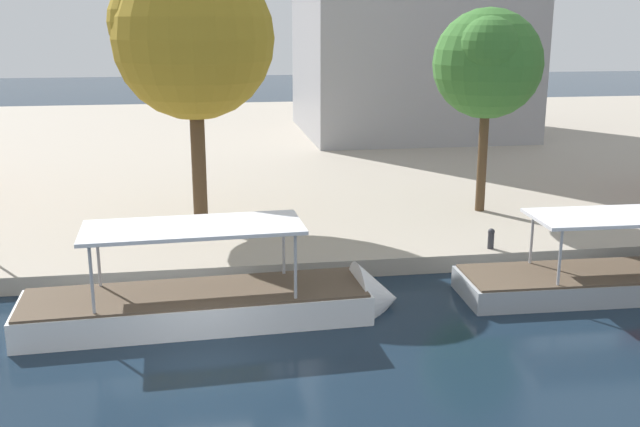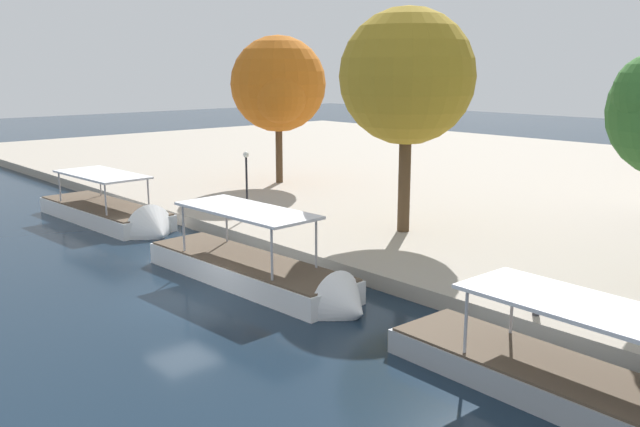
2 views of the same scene
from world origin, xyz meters
name	(u,v)px [view 1 (image 1 of 2)]	position (x,y,z in m)	size (l,w,h in m)	color
ground_plane	(208,369)	(0.00, 0.00, 0.00)	(220.00, 220.00, 0.00)	#142333
dock_promenade	(202,150)	(0.00, 34.31, 0.34)	(120.00, 55.00, 0.68)	#A39989
tour_boat_1	(229,306)	(0.74, 3.53, 0.44)	(12.37, 3.48, 4.28)	white
mooring_bollard_0	(491,238)	(11.18, 7.47, 1.12)	(0.27, 0.27, 0.82)	#2D2D33
tree_0	(490,63)	(12.93, 13.08, 7.58)	(4.96, 5.06, 9.33)	#4C3823
tree_3	(188,34)	(-0.36, 13.34, 8.85)	(6.97, 6.88, 11.44)	#4C3823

